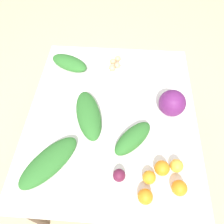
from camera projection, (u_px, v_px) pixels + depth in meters
The scene contains 14 objects.
ground_plane at pixel (112, 158), 1.97m from camera, with size 8.00×8.00×0.00m, color #C6B289.
dining_table at pixel (112, 121), 1.45m from camera, with size 1.25×1.05×0.71m.
cabbage_purple at pixel (172, 103), 1.32m from camera, with size 0.16×0.16×0.16m, color #601E5B.
egg_carton at pixel (110, 69), 1.54m from camera, with size 0.26×0.27×0.09m.
greens_bunch_dandelion at pixel (89, 115), 1.32m from camera, with size 0.36×0.14×0.09m, color #2D6B28.
greens_bunch_chard at pixel (49, 162), 1.16m from camera, with size 0.37×0.15×0.08m, color #2D6B28.
greens_bunch_scallion at pixel (69, 63), 1.58m from camera, with size 0.28×0.13×0.09m, color #2D6B28.
greens_bunch_beet_tops at pixel (133, 138), 1.23m from camera, with size 0.28×0.11×0.08m, color #2D6B28.
beet_root at pixel (119, 175), 1.12m from camera, with size 0.07×0.07×0.07m, color #5B1933.
orange_0 at pixel (145, 197), 1.06m from camera, with size 0.08×0.08×0.08m, color orange.
orange_1 at pixel (149, 177), 1.12m from camera, with size 0.07×0.07×0.07m, color orange.
orange_2 at pixel (162, 168), 1.14m from camera, with size 0.08×0.08×0.08m, color orange.
orange_3 at pixel (179, 188), 1.08m from camera, with size 0.08×0.08×0.08m, color orange.
orange_4 at pixel (177, 166), 1.15m from camera, with size 0.07×0.07×0.07m, color #F9A833.
Camera 1 is at (0.77, 0.05, 1.86)m, focal length 35.00 mm.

